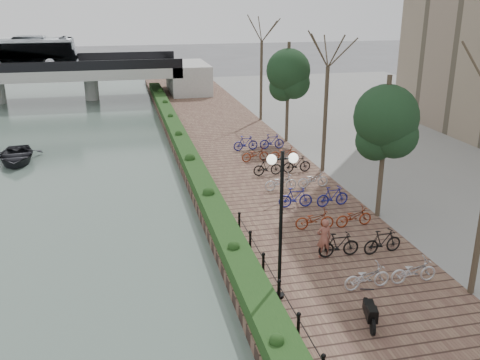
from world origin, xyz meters
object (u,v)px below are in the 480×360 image
object	(u,v)px
motorcycle	(370,311)
pedestrian	(324,238)
boat	(16,156)
lamppost	(282,195)

from	to	relation	value
motorcycle	pedestrian	size ratio (longest dim) A/B	0.89
boat	motorcycle	bearing A→B (deg)	-63.13
pedestrian	boat	bearing A→B (deg)	-48.07
motorcycle	boat	bearing A→B (deg)	137.10
motorcycle	pedestrian	bearing A→B (deg)	102.06
lamppost	pedestrian	xyz separation A→B (m)	(2.54, 2.43, -2.89)
lamppost	boat	bearing A→B (deg)	119.79
motorcycle	boat	world-z (taller)	motorcycle
boat	pedestrian	bearing A→B (deg)	-56.48
lamppost	motorcycle	bearing A→B (deg)	-42.85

